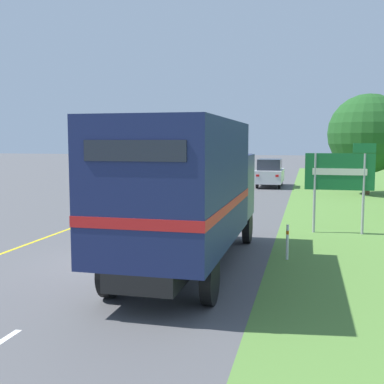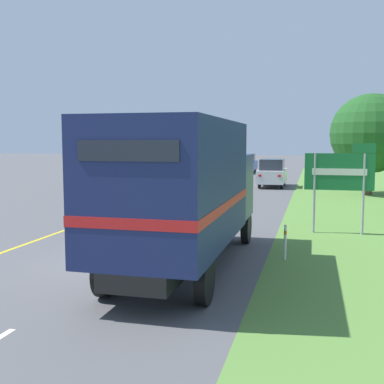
% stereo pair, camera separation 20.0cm
% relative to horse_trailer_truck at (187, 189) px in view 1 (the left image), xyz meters
% --- Properties ---
extents(ground_plane, '(200.00, 200.00, 0.00)m').
position_rel_horse_trailer_truck_xyz_m(ground_plane, '(-1.84, 0.30, -2.01)').
color(ground_plane, '#515154').
extents(edge_line_yellow, '(0.12, 63.11, 0.01)m').
position_rel_horse_trailer_truck_xyz_m(edge_line_yellow, '(-5.54, 15.34, -2.01)').
color(edge_line_yellow, yellow).
rests_on(edge_line_yellow, ground).
extents(centre_dash_near, '(0.12, 2.60, 0.01)m').
position_rel_horse_trailer_truck_xyz_m(centre_dash_near, '(-1.84, 0.96, -2.01)').
color(centre_dash_near, white).
rests_on(centre_dash_near, ground).
extents(centre_dash_mid_a, '(0.12, 2.60, 0.01)m').
position_rel_horse_trailer_truck_xyz_m(centre_dash_mid_a, '(-1.84, 7.56, -2.01)').
color(centre_dash_mid_a, white).
rests_on(centre_dash_mid_a, ground).
extents(centre_dash_mid_b, '(0.12, 2.60, 0.01)m').
position_rel_horse_trailer_truck_xyz_m(centre_dash_mid_b, '(-1.84, 14.16, -2.01)').
color(centre_dash_mid_b, white).
rests_on(centre_dash_mid_b, ground).
extents(centre_dash_far, '(0.12, 2.60, 0.01)m').
position_rel_horse_trailer_truck_xyz_m(centre_dash_far, '(-1.84, 20.76, -2.01)').
color(centre_dash_far, white).
rests_on(centre_dash_far, ground).
extents(centre_dash_farthest, '(0.12, 2.60, 0.01)m').
position_rel_horse_trailer_truck_xyz_m(centre_dash_farthest, '(-1.84, 27.36, -2.01)').
color(centre_dash_farthest, white).
rests_on(centre_dash_farthest, ground).
extents(horse_trailer_truck, '(2.43, 7.92, 3.63)m').
position_rel_horse_trailer_truck_xyz_m(horse_trailer_truck, '(0.00, 0.00, 0.00)').
color(horse_trailer_truck, black).
rests_on(horse_trailer_truck, ground).
extents(lead_car_white, '(1.80, 3.98, 1.75)m').
position_rel_horse_trailer_truck_xyz_m(lead_car_white, '(-3.45, 13.33, -1.12)').
color(lead_car_white, black).
rests_on(lead_car_white, ground).
extents(lead_car_silver_ahead, '(1.80, 4.37, 1.95)m').
position_rel_horse_trailer_truck_xyz_m(lead_car_silver_ahead, '(0.25, 22.58, -1.03)').
color(lead_car_silver_ahead, black).
rests_on(lead_car_silver_ahead, ground).
extents(lead_car_blue_ahead, '(1.80, 4.54, 1.94)m').
position_rel_horse_trailer_truck_xyz_m(lead_car_blue_ahead, '(-3.54, 36.84, -1.04)').
color(lead_car_blue_ahead, black).
rests_on(lead_car_blue_ahead, ground).
extents(highway_sign, '(2.30, 0.09, 3.10)m').
position_rel_horse_trailer_truck_xyz_m(highway_sign, '(3.92, 5.84, 0.02)').
color(highway_sign, '#9E9EA3').
rests_on(highway_sign, ground).
extents(roadside_tree_mid, '(4.66, 4.66, 5.95)m').
position_rel_horse_trailer_truck_xyz_m(roadside_tree_mid, '(6.22, 18.93, 1.60)').
color(roadside_tree_mid, brown).
rests_on(roadside_tree_mid, ground).
extents(delineator_post, '(0.08, 0.08, 0.95)m').
position_rel_horse_trailer_truck_xyz_m(delineator_post, '(2.34, 1.65, -1.51)').
color(delineator_post, white).
rests_on(delineator_post, ground).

